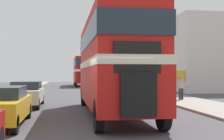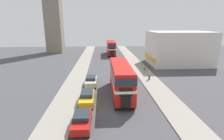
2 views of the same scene
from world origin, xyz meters
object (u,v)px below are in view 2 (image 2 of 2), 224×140
(car_parked_mid, at_px, (87,97))
(car_parked_far, at_px, (91,81))
(car_parked_near, at_px, (82,120))
(bicycle_on_pavement, at_px, (145,69))
(double_decker_bus, at_px, (121,77))
(bus_distant, at_px, (111,47))
(pedestrian_walking, at_px, (149,74))

(car_parked_mid, height_order, car_parked_far, car_parked_far)
(car_parked_mid, bearing_deg, car_parked_near, -90.82)
(car_parked_far, bearing_deg, car_parked_near, -90.87)
(car_parked_near, bearing_deg, bicycle_on_pavement, 61.17)
(double_decker_bus, distance_m, car_parked_mid, 5.57)
(bus_distant, relative_size, car_parked_far, 2.55)
(pedestrian_walking, xyz_separation_m, bicycle_on_pavement, (0.59, 5.99, -0.58))
(car_parked_near, bearing_deg, pedestrian_walking, 53.56)
(pedestrian_walking, bearing_deg, bus_distant, 101.38)
(car_parked_far, height_order, pedestrian_walking, pedestrian_walking)
(pedestrian_walking, bearing_deg, double_decker_bus, -132.98)
(bus_distant, bearing_deg, car_parked_near, -96.96)
(double_decker_bus, distance_m, bus_distant, 33.75)
(car_parked_near, bearing_deg, bus_distant, 83.04)
(car_parked_near, relative_size, car_parked_far, 0.94)
(bus_distant, relative_size, bicycle_on_pavement, 6.19)
(pedestrian_walking, bearing_deg, bicycle_on_pavement, 84.37)
(bus_distant, height_order, car_parked_near, bus_distant)
(bicycle_on_pavement, bearing_deg, car_parked_mid, -126.97)
(bicycle_on_pavement, bearing_deg, double_decker_bus, -117.80)
(bicycle_on_pavement, bearing_deg, bus_distant, 105.92)
(car_parked_mid, xyz_separation_m, car_parked_far, (0.11, 6.67, 0.01))
(double_decker_bus, bearing_deg, bus_distant, 89.33)
(bus_distant, xyz_separation_m, pedestrian_walking, (5.52, -27.40, -1.57))
(car_parked_near, distance_m, pedestrian_walking, 17.88)
(bus_distant, distance_m, car_parked_far, 30.00)
(double_decker_bus, xyz_separation_m, bus_distant, (0.39, 33.75, -0.04))
(bus_distant, xyz_separation_m, bicycle_on_pavement, (6.11, -21.42, -2.15))
(double_decker_bus, height_order, bus_distant, double_decker_bus)
(bus_distant, xyz_separation_m, car_parked_mid, (-5.02, -36.20, -1.86))
(car_parked_near, distance_m, car_parked_far, 12.25)
(double_decker_bus, xyz_separation_m, pedestrian_walking, (5.91, 6.34, -1.61))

